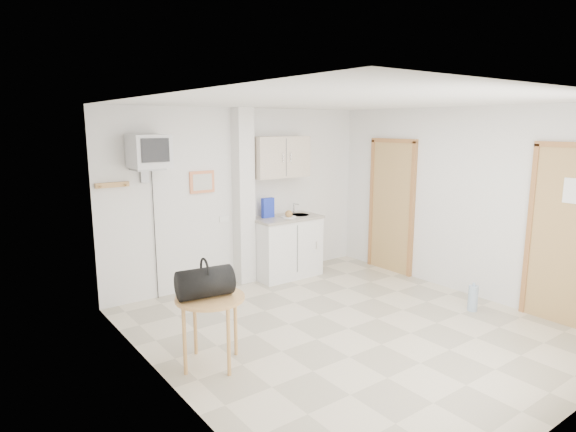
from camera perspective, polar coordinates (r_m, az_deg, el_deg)
ground at (r=5.62m, az=7.18°, el=-13.09°), size 4.50×4.50×0.00m
room_envelope at (r=5.42m, az=8.74°, el=2.94°), size 4.24×4.54×2.55m
kitchenette at (r=7.20m, az=-0.42°, el=-0.95°), size 1.03×0.58×2.10m
crt_television at (r=6.10m, az=-16.17°, el=7.25°), size 0.44×0.45×2.15m
round_table at (r=4.65m, az=-9.20°, el=-10.39°), size 0.65×0.65×0.68m
duffel_bag at (r=4.57m, az=-9.82°, el=-7.74°), size 0.54×0.34×0.38m
water_bottle at (r=6.43m, az=21.07°, el=-9.07°), size 0.12×0.12×0.36m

